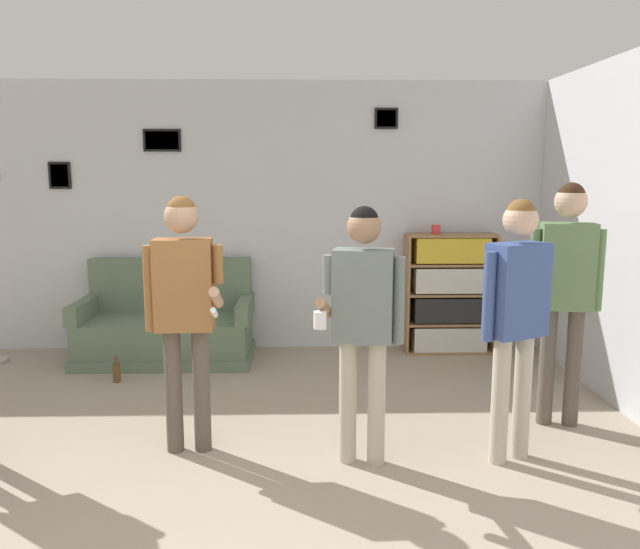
# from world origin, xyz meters

# --- Properties ---
(wall_back) EXTENTS (8.39, 0.08, 2.70)m
(wall_back) POSITION_xyz_m (-0.00, 3.73, 1.35)
(wall_back) COLOR silver
(wall_back) RESTS_ON ground_plane
(wall_right) EXTENTS (0.06, 6.11, 2.70)m
(wall_right) POSITION_xyz_m (3.03, 1.85, 1.35)
(wall_right) COLOR silver
(wall_right) RESTS_ON ground_plane
(couch) EXTENTS (1.66, 0.80, 0.96)m
(couch) POSITION_xyz_m (-0.76, 3.32, 0.31)
(couch) COLOR #5B7056
(couch) RESTS_ON ground_plane
(bookshelf) EXTENTS (0.90, 0.30, 1.20)m
(bookshelf) POSITION_xyz_m (2.05, 3.51, 0.60)
(bookshelf) COLOR olive
(bookshelf) RESTS_ON ground_plane
(person_player_foreground_center) EXTENTS (0.51, 0.44, 1.67)m
(person_player_foreground_center) POSITION_xyz_m (-0.17, 1.27, 1.02)
(person_player_foreground_center) COLOR brown
(person_player_foreground_center) RESTS_ON ground_plane
(person_watcher_holding_cup) EXTENTS (0.55, 0.39, 1.61)m
(person_watcher_holding_cup) POSITION_xyz_m (0.94, 1.08, 0.99)
(person_watcher_holding_cup) COLOR #B7AD99
(person_watcher_holding_cup) RESTS_ON ground_plane
(person_spectator_near_bookshelf) EXTENTS (0.46, 0.33, 1.65)m
(person_spectator_near_bookshelf) POSITION_xyz_m (1.89, 1.10, 1.01)
(person_spectator_near_bookshelf) COLOR #B7AD99
(person_spectator_near_bookshelf) RESTS_ON ground_plane
(person_spectator_far_right) EXTENTS (0.49, 0.26, 1.74)m
(person_spectator_far_right) POSITION_xyz_m (2.42, 1.65, 1.08)
(person_spectator_far_right) COLOR brown
(person_spectator_far_right) RESTS_ON ground_plane
(bottle_on_floor) EXTENTS (0.07, 0.07, 0.23)m
(bottle_on_floor) POSITION_xyz_m (-1.06, 2.64, 0.09)
(bottle_on_floor) COLOR brown
(bottle_on_floor) RESTS_ON ground_plane
(drinking_cup) EXTENTS (0.09, 0.09, 0.09)m
(drinking_cup) POSITION_xyz_m (1.89, 3.52, 1.25)
(drinking_cup) COLOR red
(drinking_cup) RESTS_ON bookshelf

